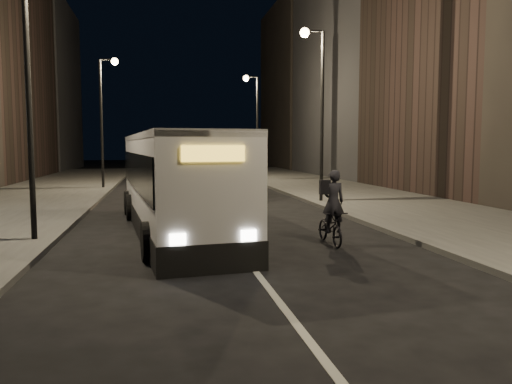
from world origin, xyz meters
name	(u,v)px	position (x,y,z in m)	size (l,w,h in m)	color
ground	(254,269)	(0.00, 0.00, 0.00)	(180.00, 180.00, 0.00)	black
sidewalk_right	(361,197)	(8.50, 14.00, 0.08)	(7.00, 70.00, 0.16)	#3E3E3B
sidewalk_left	(21,204)	(-8.50, 14.00, 0.08)	(7.00, 70.00, 0.16)	#3E3E3B
building_row_right	(385,50)	(16.00, 27.50, 10.50)	(8.00, 61.00, 21.00)	black
streetlight_right_mid	(317,91)	(5.33, 12.00, 5.36)	(1.20, 0.44, 8.12)	black
streetlight_right_far	(254,113)	(5.33, 28.00, 5.36)	(1.20, 0.44, 8.12)	black
streetlight_left_near	(37,53)	(-5.33, 4.00, 5.36)	(1.20, 0.44, 8.12)	black
streetlight_left_far	(105,105)	(-5.33, 22.00, 5.36)	(1.20, 0.44, 8.12)	black
city_bus	(174,179)	(-1.60, 5.47, 1.72)	(3.79, 11.93, 3.17)	silver
cyclist_on_bicycle	(331,220)	(2.69, 2.37, 0.71)	(0.65, 1.85, 2.13)	black
car_near	(249,184)	(2.79, 16.07, 0.71)	(1.67, 4.15, 1.41)	black
car_mid	(158,175)	(-2.17, 26.12, 0.66)	(1.39, 3.99, 1.32)	#403F42
car_far	(217,168)	(3.35, 36.68, 0.65)	(1.82, 4.48, 1.30)	black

